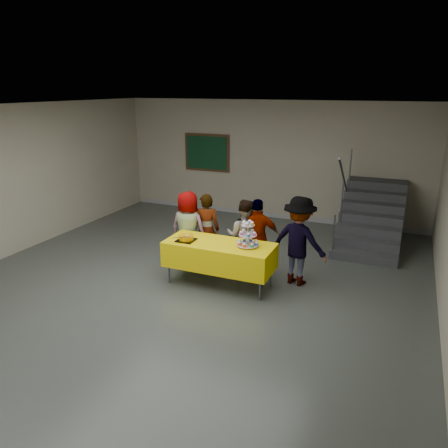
# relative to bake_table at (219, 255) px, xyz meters

# --- Properties ---
(room_shell) EXTENTS (10.00, 10.04, 3.02)m
(room_shell) POSITION_rel_bake_table_xyz_m (-0.50, -0.65, 1.57)
(room_shell) COLOR #4C514C
(room_shell) RESTS_ON ground
(bake_table) EXTENTS (1.88, 0.78, 0.77)m
(bake_table) POSITION_rel_bake_table_xyz_m (0.00, 0.00, 0.00)
(bake_table) COLOR #595960
(bake_table) RESTS_ON ground
(cupcake_stand) EXTENTS (0.38, 0.38, 0.44)m
(cupcake_stand) POSITION_rel_bake_table_xyz_m (0.50, 0.04, 0.38)
(cupcake_stand) COLOR silver
(cupcake_stand) RESTS_ON bake_table
(bear_cake) EXTENTS (0.32, 0.36, 0.12)m
(bear_cake) POSITION_rel_bake_table_xyz_m (-0.57, -0.12, 0.27)
(bear_cake) COLOR black
(bear_cake) RESTS_ON bake_table
(schoolchild_a) EXTENTS (0.72, 0.47, 1.46)m
(schoolchild_a) POSITION_rel_bake_table_xyz_m (-0.89, 0.55, 0.18)
(schoolchild_a) COLOR slate
(schoolchild_a) RESTS_ON ground
(schoolchild_b) EXTENTS (0.60, 0.49, 1.41)m
(schoolchild_b) POSITION_rel_bake_table_xyz_m (-0.60, 0.75, 0.15)
(schoolchild_b) COLOR slate
(schoolchild_b) RESTS_ON ground
(schoolchild_c) EXTENTS (0.73, 0.60, 1.39)m
(schoolchild_c) POSITION_rel_bake_table_xyz_m (0.20, 0.68, 0.14)
(schoolchild_c) COLOR slate
(schoolchild_c) RESTS_ON ground
(schoolchild_d) EXTENTS (0.89, 0.58, 1.41)m
(schoolchild_d) POSITION_rel_bake_table_xyz_m (0.44, 0.73, 0.15)
(schoolchild_d) COLOR slate
(schoolchild_d) RESTS_ON ground
(schoolchild_e) EXTENTS (1.11, 0.78, 1.56)m
(schoolchild_e) POSITION_rel_bake_table_xyz_m (1.23, 0.60, 0.23)
(schoolchild_e) COLOR slate
(schoolchild_e) RESTS_ON ground
(staircase) EXTENTS (1.30, 2.40, 2.04)m
(staircase) POSITION_rel_bake_table_xyz_m (2.19, 3.46, -0.07)
(staircase) COLOR #424447
(staircase) RESTS_ON ground
(noticeboard) EXTENTS (1.30, 0.05, 1.00)m
(noticeboard) POSITION_rel_bake_table_xyz_m (-2.26, 4.30, 1.04)
(noticeboard) COLOR #472B16
(noticeboard) RESTS_ON ground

